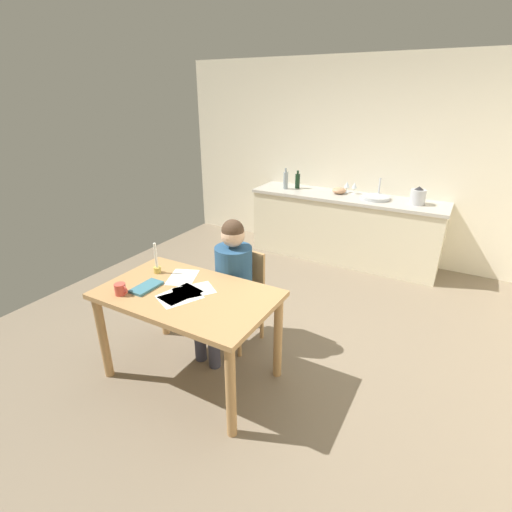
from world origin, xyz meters
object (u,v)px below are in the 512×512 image
wine_glass_near_sink (354,186)px  chair_at_table (240,293)px  candlestick (157,265)px  coffee_mug (121,289)px  wine_glass_by_kettle (347,185)px  book_magazine (146,287)px  bottle_vinegar (298,181)px  mixing_bowl (339,191)px  stovetop_kettle (418,196)px  person_seated (229,279)px  sink_unit (376,197)px  bottle_oil (286,180)px  dining_table (188,306)px

wine_glass_near_sink → chair_at_table: bearing=-96.9°
chair_at_table → candlestick: size_ratio=3.26×
coffee_mug → wine_glass_by_kettle: 3.43m
candlestick → book_magazine: bearing=-64.6°
candlestick → bottle_vinegar: (-0.00, 2.86, 0.16)m
mixing_bowl → stovetop_kettle: 1.00m
person_seated → wine_glass_by_kettle: (0.21, 2.60, 0.33)m
person_seated → candlestick: (-0.48, -0.35, 0.17)m
chair_at_table → wine_glass_by_kettle: (0.19, 2.45, 0.53)m
bottle_vinegar → wine_glass_by_kettle: 0.70m
candlestick → wine_glass_by_kettle: size_ratio=1.71×
chair_at_table → stovetop_kettle: (1.12, 2.30, 0.52)m
book_magazine → mixing_bowl: mixing_bowl is taller
wine_glass_near_sink → mixing_bowl: bearing=-150.7°
candlestick → sink_unit: sink_unit is taller
wine_glass_by_kettle → bottle_oil: bearing=-166.0°
sink_unit → stovetop_kettle: 0.50m
chair_at_table → sink_unit: bearing=75.0°
person_seated → sink_unit: (0.63, 2.45, 0.24)m
person_seated → wine_glass_near_sink: bearing=83.2°
dining_table → bottle_oil: bearing=101.0°
person_seated → wine_glass_by_kettle: size_ratio=7.76×
bottle_oil → mixing_bowl: 0.76m
candlestick → bottle_oil: size_ratio=0.91×
book_magazine → wine_glass_by_kettle: (0.57, 3.20, 0.23)m
coffee_mug → stovetop_kettle: (1.58, 3.21, 0.18)m
book_magazine → stovetop_kettle: bearing=63.7°
coffee_mug → bottle_oil: 3.16m
bottle_oil → wine_glass_near_sink: 0.94m
bottle_oil → stovetop_kettle: bottle_oil is taller
mixing_bowl → stovetop_kettle: (0.99, -0.05, 0.06)m
coffee_mug → bottle_oil: bottle_oil is taller
candlestick → stovetop_kettle: stovetop_kettle is taller
chair_at_table → book_magazine: size_ratio=3.45×
stovetop_kettle → person_seated: bearing=-114.8°
book_magazine → wine_glass_near_sink: size_ratio=1.62×
dining_table → candlestick: (-0.43, 0.15, 0.19)m
person_seated → bottle_oil: bearing=104.3°
dining_table → person_seated: 0.50m
sink_unit → candlestick: bearing=-111.6°
bottle_oil → bottle_vinegar: size_ratio=1.17×
sink_unit → bottle_vinegar: bearing=176.7°
mixing_bowl → wine_glass_by_kettle: size_ratio=1.18×
bottle_vinegar → wine_glass_near_sink: bottle_vinegar is taller
sink_unit → stovetop_kettle: size_ratio=1.64×
bottle_oil → wine_glass_by_kettle: bottle_oil is taller
dining_table → candlestick: size_ratio=5.02×
candlestick → chair_at_table: bearing=45.1°
wine_glass_by_kettle → wine_glass_near_sink: bearing=0.0°
mixing_bowl → sink_unit: bearing=-5.5°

